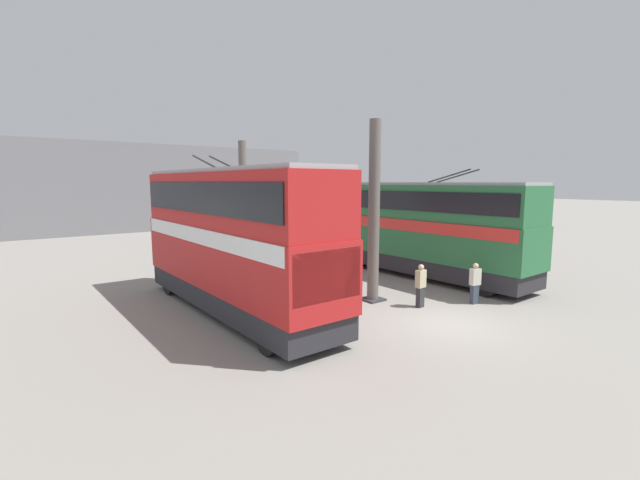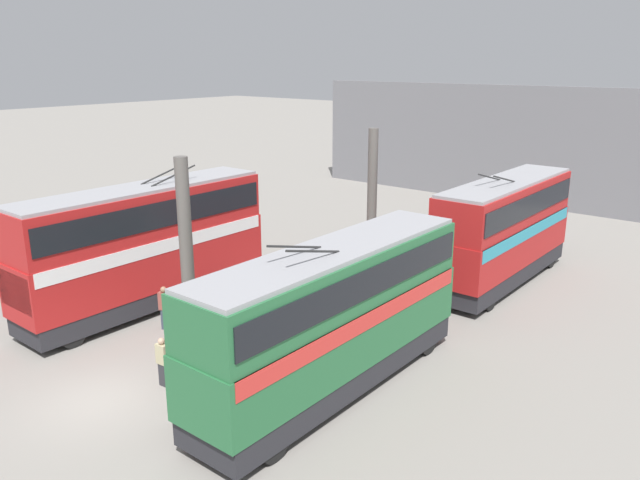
{
  "view_description": "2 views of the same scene",
  "coord_description": "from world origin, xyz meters",
  "px_view_note": "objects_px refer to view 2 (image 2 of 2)",
  "views": [
    {
      "loc": [
        -8.53,
        12.22,
        4.84
      ],
      "look_at": [
        9.06,
        -1.35,
        1.83
      ],
      "focal_mm": 24.0,
      "sensor_mm": 36.0,
      "label": 1
    },
    {
      "loc": [
        -9.17,
        -16.4,
        10.39
      ],
      "look_at": [
        10.06,
        -0.77,
        3.16
      ],
      "focal_mm": 35.0,
      "sensor_mm": 36.0,
      "label": 2
    }
  ],
  "objects_px": {
    "bus_left_near": "(334,311)",
    "oil_drum": "(226,291)",
    "bus_left_far": "(504,225)",
    "bus_right_far": "(145,240)",
    "person_by_left_row": "(179,395)",
    "person_aisle_foreground": "(163,360)",
    "person_by_right_row": "(165,307)"
  },
  "relations": [
    {
      "from": "person_by_left_row",
      "to": "oil_drum",
      "type": "xyz_separation_m",
      "value": [
        7.51,
        6.15,
        -0.45
      ]
    },
    {
      "from": "bus_left_near",
      "to": "person_by_right_row",
      "type": "relative_size",
      "value": 6.22
    },
    {
      "from": "oil_drum",
      "to": "bus_right_far",
      "type": "bearing_deg",
      "value": 142.68
    },
    {
      "from": "person_aisle_foreground",
      "to": "person_by_left_row",
      "type": "xyz_separation_m",
      "value": [
        -1.01,
        -2.12,
        -0.03
      ]
    },
    {
      "from": "bus_right_far",
      "to": "oil_drum",
      "type": "height_order",
      "value": "bus_right_far"
    },
    {
      "from": "person_by_right_row",
      "to": "oil_drum",
      "type": "bearing_deg",
      "value": -19.5
    },
    {
      "from": "bus_right_far",
      "to": "oil_drum",
      "type": "bearing_deg",
      "value": -37.32
    },
    {
      "from": "bus_left_near",
      "to": "bus_right_far",
      "type": "distance_m",
      "value": 10.55
    },
    {
      "from": "person_by_right_row",
      "to": "oil_drum",
      "type": "distance_m",
      "value": 3.73
    },
    {
      "from": "bus_right_far",
      "to": "person_by_left_row",
      "type": "bearing_deg",
      "value": -120.9
    },
    {
      "from": "person_by_left_row",
      "to": "oil_drum",
      "type": "relative_size",
      "value": 1.97
    },
    {
      "from": "person_aisle_foreground",
      "to": "bus_right_far",
      "type": "bearing_deg",
      "value": 52.81
    },
    {
      "from": "bus_left_far",
      "to": "person_aisle_foreground",
      "type": "height_order",
      "value": "bus_left_far"
    },
    {
      "from": "bus_left_far",
      "to": "oil_drum",
      "type": "distance_m",
      "value": 13.29
    },
    {
      "from": "person_aisle_foreground",
      "to": "bus_left_near",
      "type": "bearing_deg",
      "value": -58.11
    },
    {
      "from": "bus_right_far",
      "to": "bus_left_near",
      "type": "bearing_deg",
      "value": -92.97
    },
    {
      "from": "bus_left_far",
      "to": "person_aisle_foreground",
      "type": "distance_m",
      "value": 17.11
    },
    {
      "from": "bus_left_far",
      "to": "bus_right_far",
      "type": "xyz_separation_m",
      "value": [
        -12.53,
        10.53,
        0.18
      ]
    },
    {
      "from": "person_by_right_row",
      "to": "bus_left_far",
      "type": "bearing_deg",
      "value": -57.08
    },
    {
      "from": "person_by_left_row",
      "to": "bus_left_near",
      "type": "bearing_deg",
      "value": 163.35
    },
    {
      "from": "person_by_right_row",
      "to": "oil_drum",
      "type": "relative_size",
      "value": 2.14
    },
    {
      "from": "bus_left_near",
      "to": "person_by_left_row",
      "type": "relative_size",
      "value": 6.76
    },
    {
      "from": "bus_left_near",
      "to": "oil_drum",
      "type": "distance_m",
      "value": 9.4
    },
    {
      "from": "bus_right_far",
      "to": "person_by_right_row",
      "type": "xyz_separation_m",
      "value": [
        -1.04,
        -2.44,
        -2.07
      ]
    },
    {
      "from": "person_by_left_row",
      "to": "bus_right_far",
      "type": "bearing_deg",
      "value": -108.75
    },
    {
      "from": "bus_right_far",
      "to": "person_aisle_foreground",
      "type": "distance_m",
      "value": 7.48
    },
    {
      "from": "bus_left_far",
      "to": "bus_right_far",
      "type": "relative_size",
      "value": 0.91
    },
    {
      "from": "bus_right_far",
      "to": "oil_drum",
      "type": "xyz_separation_m",
      "value": [
        2.63,
        -2.0,
        -2.6
      ]
    },
    {
      "from": "bus_left_near",
      "to": "person_by_left_row",
      "type": "height_order",
      "value": "bus_left_near"
    },
    {
      "from": "bus_left_far",
      "to": "person_by_left_row",
      "type": "relative_size",
      "value": 6.26
    },
    {
      "from": "person_aisle_foreground",
      "to": "person_by_right_row",
      "type": "distance_m",
      "value": 4.58
    },
    {
      "from": "person_by_left_row",
      "to": "person_by_right_row",
      "type": "bearing_deg",
      "value": -111.75
    }
  ]
}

